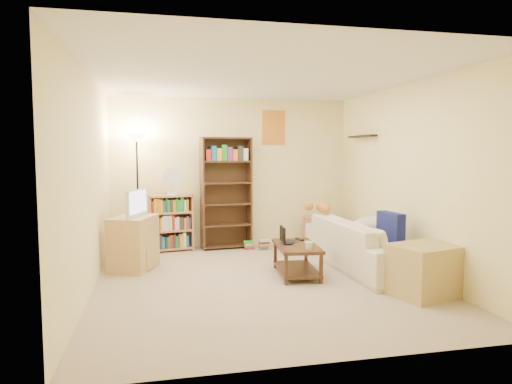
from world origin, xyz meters
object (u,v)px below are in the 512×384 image
television (132,203)px  short_bookshelf (170,223)px  mug (309,246)px  tall_bookshelf (226,190)px  sofa (364,244)px  coffee_table (297,256)px  desk_fan (173,181)px  floor_lamp (137,158)px  tabby_cat (321,207)px  tv_stand (133,243)px  laptop (292,242)px  side_table (320,231)px  end_cabinet (424,270)px

television → short_bookshelf: television is taller
mug → tall_bookshelf: (-0.70, 2.19, 0.52)m
sofa → coffee_table: bearing=99.2°
desk_fan → floor_lamp: bearing=-172.5°
television → desk_fan: 1.22m
sofa → floor_lamp: floor_lamp is taller
sofa → tabby_cat: tabby_cat is taller
coffee_table → floor_lamp: bearing=144.8°
coffee_table → tabby_cat: bearing=61.6°
tv_stand → television: 0.55m
sofa → laptop: (-1.07, -0.11, 0.09)m
laptop → tv_stand: 2.17m
side_table → tv_stand: bearing=-163.2°
laptop → tall_bookshelf: size_ratio=0.18×
side_table → end_cabinet: 2.80m
desk_fan → coffee_table: bearing=-50.5°
laptop → tall_bookshelf: 1.96m
tall_bookshelf → floor_lamp: 1.52m
sofa → tv_stand: bearing=77.6°
end_cabinet → desk_fan: bearing=132.1°
tabby_cat → mug: size_ratio=3.88×
television → tall_bookshelf: 1.82m
sofa → short_bookshelf: size_ratio=2.52×
tall_bookshelf → desk_fan: (-0.87, -0.04, 0.17)m
floor_lamp → desk_fan: bearing=7.5°
desk_fan → floor_lamp: floor_lamp is taller
tv_stand → desk_fan: (0.58, 1.05, 0.78)m
short_bookshelf → end_cabinet: short_bookshelf is taller
floor_lamp → side_table: 3.26m
tall_bookshelf → desk_fan: tall_bookshelf is taller
tabby_cat → tall_bookshelf: bearing=149.3°
tabby_cat → floor_lamp: 2.96m
sofa → laptop: sofa is taller
coffee_table → short_bookshelf: size_ratio=1.05×
sofa → tabby_cat: bearing=18.6°
laptop → tv_stand: bearing=98.9°
tabby_cat → short_bookshelf: 2.43m
sofa → television: 3.23m
tabby_cat → television: bearing=-174.1°
laptop → tv_stand: (-2.06, 0.68, -0.06)m
laptop → tall_bookshelf: tall_bookshelf is taller
desk_fan → laptop: bearing=-49.5°
desk_fan → side_table: (2.46, -0.14, -0.89)m
short_bookshelf → desk_fan: (0.05, -0.04, 0.69)m
tall_bookshelf → side_table: size_ratio=3.58×
tv_stand → end_cabinet: bearing=-8.9°
coffee_table → floor_lamp: floor_lamp is taller
floor_lamp → tv_stand: bearing=-91.8°
sofa → laptop: bearing=93.7°
coffee_table → mug: mug is taller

